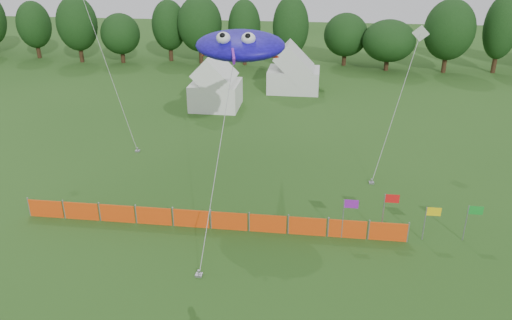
# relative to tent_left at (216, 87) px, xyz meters

# --- Properties ---
(treeline) EXTENTS (104.57, 8.78, 8.36)m
(treeline) POSITION_rel_tent_left_xyz_m (8.12, 16.24, 2.29)
(treeline) COLOR #382314
(treeline) RESTS_ON ground
(tent_left) EXTENTS (4.25, 4.25, 3.75)m
(tent_left) POSITION_rel_tent_left_xyz_m (0.00, 0.00, 0.00)
(tent_left) COLOR white
(tent_left) RESTS_ON ground
(tent_right) EXTENTS (5.05, 4.04, 3.57)m
(tent_right) POSITION_rel_tent_left_xyz_m (6.51, 6.18, -0.09)
(tent_right) COLOR silver
(tent_right) RESTS_ON ground
(barrier_fence) EXTENTS (19.90, 0.06, 1.00)m
(barrier_fence) POSITION_rel_tent_left_xyz_m (3.78, -20.05, -1.39)
(barrier_fence) COLOR #EB460D
(barrier_fence) RESTS_ON ground
(flag_row) EXTENTS (6.73, 0.63, 2.30)m
(flag_row) POSITION_rel_tent_left_xyz_m (13.60, -19.71, -0.48)
(flag_row) COLOR gray
(flag_row) RESTS_ON ground
(stingray_kite) EXTENTS (6.41, 16.11, 9.47)m
(stingray_kite) POSITION_rel_tent_left_xyz_m (4.66, -14.69, 6.60)
(stingray_kite) COLOR #1C0EC7
(stingray_kite) RESTS_ON ground
(small_kite_white) EXTENTS (3.76, 7.13, 8.56)m
(small_kite_white) POSITION_rel_tent_left_xyz_m (14.63, -8.96, 3.65)
(small_kite_white) COLOR white
(small_kite_white) RESTS_ON ground
(small_kite_dark) EXTENTS (5.95, 4.36, 13.94)m
(small_kite_dark) POSITION_rel_tent_left_xyz_m (-6.34, -8.53, 5.27)
(small_kite_dark) COLOR black
(small_kite_dark) RESTS_ON ground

